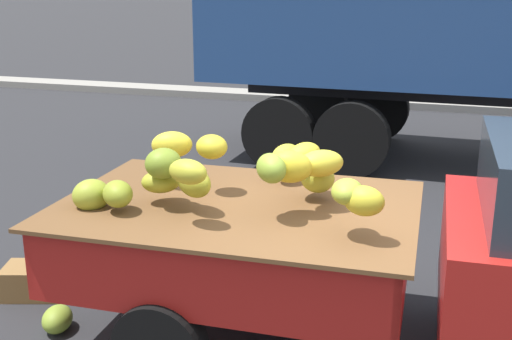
% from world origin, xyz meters
% --- Properties ---
extents(curb_strip, '(80.00, 0.80, 0.16)m').
position_xyz_m(curb_strip, '(0.00, 10.36, 0.08)').
color(curb_strip, gray).
rests_on(curb_strip, ground).
extents(pickup_truck, '(4.73, 2.00, 1.70)m').
position_xyz_m(pickup_truck, '(0.82, 0.14, 0.89)').
color(pickup_truck, '#B21E19').
rests_on(pickup_truck, ground).
extents(fallen_banana_bunch_near_tailgate, '(0.32, 0.37, 0.20)m').
position_xyz_m(fallen_banana_bunch_near_tailgate, '(-2.38, -0.35, 0.10)').
color(fallen_banana_bunch_near_tailgate, olive).
rests_on(fallen_banana_bunch_near_tailgate, ground).
extents(produce_crate, '(0.60, 0.50, 0.27)m').
position_xyz_m(produce_crate, '(-2.93, 0.12, 0.14)').
color(produce_crate, olive).
rests_on(produce_crate, ground).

